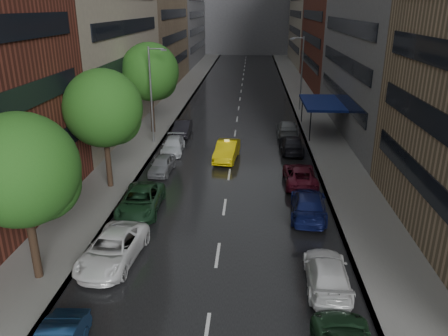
{
  "coord_description": "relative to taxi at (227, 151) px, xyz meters",
  "views": [
    {
      "loc": [
        1.63,
        -10.33,
        12.63
      ],
      "look_at": [
        0.0,
        15.42,
        3.0
      ],
      "focal_mm": 35.0,
      "sensor_mm": 36.0,
      "label": 1
    }
  ],
  "objects": [
    {
      "name": "road",
      "position": [
        0.4,
        24.39,
        -0.81
      ],
      "size": [
        14.0,
        140.0,
        0.01
      ],
      "primitive_type": "cube",
      "color": "black",
      "rests_on": "ground"
    },
    {
      "name": "sidewalk_left",
      "position": [
        -8.6,
        24.39,
        -0.74
      ],
      "size": [
        4.0,
        140.0,
        0.15
      ],
      "primitive_type": "cube",
      "color": "gray",
      "rests_on": "ground"
    },
    {
      "name": "sidewalk_right",
      "position": [
        9.4,
        24.39,
        -0.74
      ],
      "size": [
        4.0,
        140.0,
        0.15
      ],
      "primitive_type": "cube",
      "color": "gray",
      "rests_on": "ground"
    },
    {
      "name": "tree_near",
      "position": [
        -8.2,
        -18.32,
        4.9
      ],
      "size": [
        5.24,
        5.24,
        8.35
      ],
      "color": "#382619",
      "rests_on": "ground"
    },
    {
      "name": "tree_mid",
      "position": [
        -8.2,
        -6.83,
        5.13
      ],
      "size": [
        5.45,
        5.45,
        8.69
      ],
      "color": "#382619",
      "rests_on": "ground"
    },
    {
      "name": "tree_far",
      "position": [
        -8.2,
        7.91,
        5.55
      ],
      "size": [
        5.83,
        5.83,
        9.29
      ],
      "color": "#382619",
      "rests_on": "ground"
    },
    {
      "name": "taxi",
      "position": [
        0.0,
        0.0,
        0.0
      ],
      "size": [
        2.25,
        5.1,
        1.63
      ],
      "primitive_type": "imported",
      "rotation": [
        0.0,
        0.0,
        -0.11
      ],
      "color": "yellow",
      "rests_on": "ground"
    },
    {
      "name": "parked_cars_left",
      "position": [
        -5.0,
        -8.66,
        -0.09
      ],
      "size": [
        3.01,
        35.37,
        1.52
      ],
      "color": "#10284B",
      "rests_on": "ground"
    },
    {
      "name": "parked_cars_right",
      "position": [
        5.8,
        -7.2,
        -0.09
      ],
      "size": [
        2.66,
        36.02,
        1.57
      ],
      "color": "#193820",
      "rests_on": "ground"
    },
    {
      "name": "street_lamp_left",
      "position": [
        -7.32,
        4.39,
        4.07
      ],
      "size": [
        1.74,
        0.22,
        9.0
      ],
      "color": "gray",
      "rests_on": "sidewalk_left"
    },
    {
      "name": "street_lamp_right",
      "position": [
        8.12,
        19.39,
        4.07
      ],
      "size": [
        1.74,
        0.22,
        9.0
      ],
      "color": "gray",
      "rests_on": "sidewalk_right"
    },
    {
      "name": "awning",
      "position": [
        9.38,
        9.39,
        2.32
      ],
      "size": [
        4.0,
        8.0,
        3.12
      ],
      "color": "navy",
      "rests_on": "sidewalk_right"
    }
  ]
}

